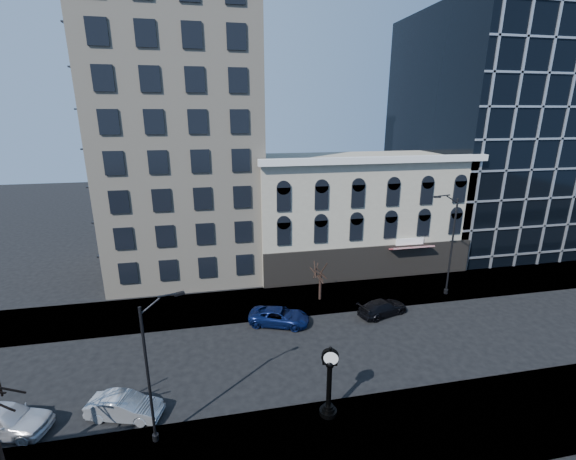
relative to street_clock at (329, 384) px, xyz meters
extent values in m
plane|color=black|center=(-2.28, 6.02, -2.09)|extent=(160.00, 160.00, 0.00)
cube|color=gray|center=(-2.28, 14.02, -2.03)|extent=(160.00, 6.00, 0.12)
cube|color=gray|center=(-2.28, -1.98, -2.03)|extent=(160.00, 6.00, 0.12)
cube|color=#BDAE98|center=(-8.28, 25.02, 16.91)|extent=(15.00, 15.00, 38.00)
cube|color=#B3AB93|center=(9.72, 22.02, 3.91)|extent=(22.00, 10.00, 12.00)
cube|color=white|center=(9.72, 16.82, 10.11)|extent=(22.60, 0.80, 0.60)
cube|color=black|center=(9.72, 16.97, -0.29)|extent=(22.00, 0.30, 3.60)
cube|color=maroon|center=(13.72, 16.42, 1.31)|extent=(4.50, 1.18, 0.55)
cube|color=black|center=(29.72, 27.02, 11.91)|extent=(20.00, 20.00, 28.00)
cylinder|color=black|center=(0.00, 0.00, -1.83)|extent=(0.99, 0.99, 0.27)
cylinder|color=black|center=(0.00, 0.00, -1.61)|extent=(0.72, 0.72, 0.18)
cylinder|color=black|center=(0.00, 0.00, -1.45)|extent=(0.54, 0.54, 0.14)
cylinder|color=black|center=(0.00, 0.00, -0.08)|extent=(0.29, 0.29, 2.60)
sphere|color=black|center=(0.00, 0.00, 1.31)|extent=(0.50, 0.50, 0.50)
cube|color=black|center=(0.00, 0.00, 1.40)|extent=(0.83, 0.45, 0.22)
cylinder|color=black|center=(0.00, 0.00, 1.76)|extent=(0.98, 0.58, 0.93)
cylinder|color=white|center=(0.00, -0.15, 1.76)|extent=(0.75, 0.28, 0.79)
cylinder|color=white|center=(0.00, 0.15, 1.76)|extent=(0.75, 0.28, 0.79)
sphere|color=black|center=(0.00, 0.00, 2.30)|extent=(0.18, 0.18, 0.18)
cylinder|color=black|center=(-9.30, 0.02, 1.88)|extent=(0.14, 0.14, 7.69)
cylinder|color=black|center=(-9.30, 0.02, -1.79)|extent=(0.32, 0.32, 0.36)
cube|color=black|center=(-7.75, 0.70, 5.86)|extent=(0.53, 0.38, 0.13)
cylinder|color=black|center=(15.35, 12.35, 2.60)|extent=(0.17, 0.17, 9.14)
cylinder|color=black|center=(15.35, 12.35, -1.76)|extent=(0.38, 0.38, 0.43)
cube|color=black|center=(13.35, 12.58, 7.33)|extent=(0.61, 0.30, 0.15)
cylinder|color=black|center=(3.42, 13.61, -0.68)|extent=(0.24, 0.24, 2.57)
imported|color=silver|center=(-17.23, 2.30, -1.27)|extent=(5.15, 3.11, 1.64)
imported|color=#A5A8AD|center=(-11.18, 2.18, -1.41)|extent=(4.35, 2.56, 1.36)
imported|color=#0C194C|center=(-0.94, 10.26, -1.41)|extent=(5.33, 3.79, 1.35)
imported|color=black|center=(7.89, 10.05, -1.43)|extent=(4.86, 3.08, 1.31)
camera|label=1|loc=(-5.74, -16.95, 14.27)|focal=24.00mm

